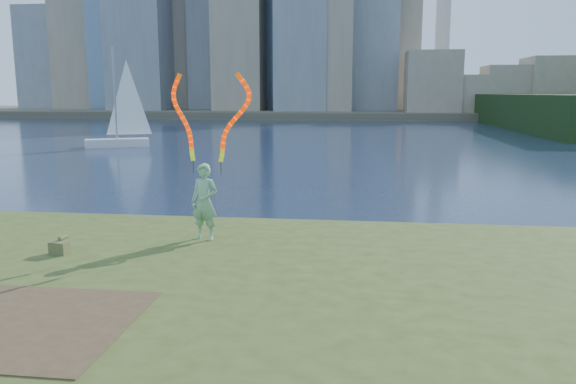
# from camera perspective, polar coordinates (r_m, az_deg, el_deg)

# --- Properties ---
(ground) EXTENTS (320.00, 320.00, 0.00)m
(ground) POSITION_cam_1_polar(r_m,az_deg,el_deg) (11.69, -6.85, -11.13)
(ground) COLOR #1A2742
(ground) RESTS_ON ground
(grassy_knoll) EXTENTS (20.00, 18.00, 0.80)m
(grassy_knoll) POSITION_cam_1_polar(r_m,az_deg,el_deg) (9.52, -10.33, -14.10)
(grassy_knoll) COLOR #3A4A1A
(grassy_knoll) RESTS_ON ground
(dirt_patch) EXTENTS (3.20, 3.00, 0.02)m
(dirt_patch) POSITION_cam_1_polar(r_m,az_deg,el_deg) (9.48, -25.22, -11.95)
(dirt_patch) COLOR #47331E
(dirt_patch) RESTS_ON grassy_knoll
(far_shore) EXTENTS (320.00, 40.00, 1.20)m
(far_shore) POSITION_cam_1_polar(r_m,az_deg,el_deg) (105.66, 5.80, 8.05)
(far_shore) COLOR #484335
(far_shore) RESTS_ON ground
(woman_with_ribbons) EXTENTS (2.08, 0.62, 4.16)m
(woman_with_ribbons) POSITION_cam_1_polar(r_m,az_deg,el_deg) (13.16, -8.46, 1.13)
(woman_with_ribbons) COLOR #1C732C
(woman_with_ribbons) RESTS_ON grassy_knoll
(canvas_bag) EXTENTS (0.41, 0.46, 0.36)m
(canvas_bag) POSITION_cam_1_polar(r_m,az_deg,el_deg) (13.03, -22.18, -5.20)
(canvas_bag) COLOR brown
(canvas_bag) RESTS_ON grassy_knoll
(sailboat) EXTENTS (5.02, 3.40, 7.75)m
(sailboat) POSITION_cam_1_polar(r_m,az_deg,el_deg) (46.26, -16.69, 6.07)
(sailboat) COLOR silver
(sailboat) RESTS_ON ground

